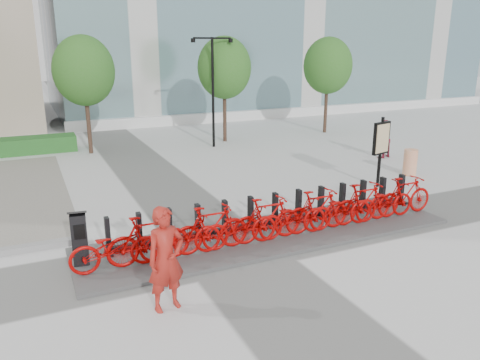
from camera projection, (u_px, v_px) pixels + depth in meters
name	position (u px, v px, depth m)	size (l,w,h in m)	color
ground	(228.00, 250.00, 11.03)	(120.00, 120.00, 0.00)	silver
hedge_b	(4.00, 147.00, 20.45)	(6.00, 1.20, 0.70)	#215520
tree_1	(84.00, 71.00, 19.91)	(2.60, 2.60, 5.10)	#4B3727
tree_2	(224.00, 68.00, 22.52)	(2.60, 2.60, 5.10)	#4B3727
tree_3	(328.00, 66.00, 24.93)	(2.60, 2.60, 5.10)	#4B3727
streetlamp	(213.00, 80.00, 21.37)	(2.00, 0.20, 5.00)	black
dock_pad	(271.00, 235.00, 11.80)	(9.60, 2.40, 0.08)	#4C4C4C
dock_rail_posts	(276.00, 209.00, 12.26)	(8.74, 0.50, 0.85)	black
bike_0	(115.00, 247.00, 9.78)	(0.66, 1.89, 0.99)	#A10302
bike_1	(149.00, 239.00, 10.06)	(0.52, 1.83, 1.10)	#A10302
bike_2	(181.00, 236.00, 10.36)	(0.66, 1.89, 0.99)	#A10302
bike_3	(211.00, 228.00, 10.64)	(0.52, 1.83, 1.10)	#A10302
bike_4	(240.00, 226.00, 10.94)	(0.66, 1.89, 0.99)	#A10302
bike_5	(267.00, 219.00, 11.21)	(0.52, 1.83, 1.10)	#A10302
bike_6	(293.00, 217.00, 11.52)	(0.66, 1.89, 0.99)	#A10302
bike_7	(317.00, 210.00, 11.79)	(0.52, 1.83, 1.10)	#A10302
bike_8	(341.00, 209.00, 12.10)	(0.66, 1.89, 0.99)	#A10302
bike_9	(363.00, 203.00, 12.37)	(0.52, 1.83, 1.10)	#A10302
bike_10	(384.00, 201.00, 12.68)	(0.66, 1.89, 0.99)	#A10302
bike_11	(405.00, 196.00, 12.95)	(0.52, 1.83, 1.10)	#A10302
kiosk	(80.00, 238.00, 9.98)	(0.42, 0.37, 1.26)	black
worker_red	(166.00, 259.00, 8.32)	(0.71, 0.47, 1.95)	#A01E16
pedestrian	(383.00, 139.00, 19.88)	(0.79, 0.61, 1.62)	maroon
construction_barrel	(410.00, 162.00, 17.29)	(0.50, 0.50, 0.96)	#FF6111
map_sign	(381.00, 141.00, 15.54)	(0.78, 0.30, 2.38)	black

